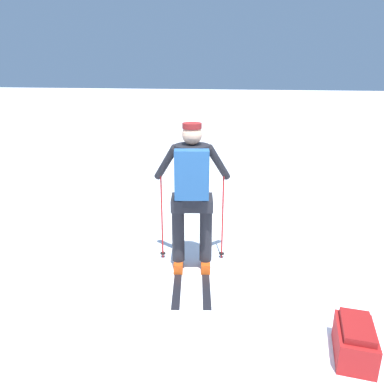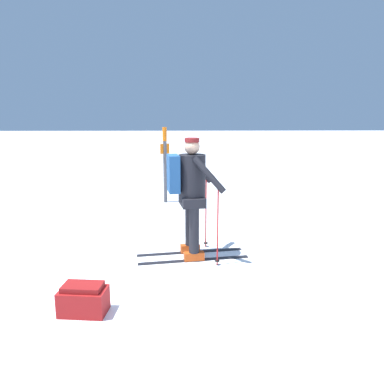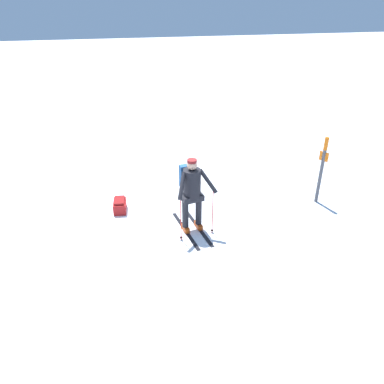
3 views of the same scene
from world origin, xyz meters
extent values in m
plane|color=white|center=(0.00, 0.00, 0.00)|extent=(80.00, 80.00, 0.00)
cube|color=black|center=(0.60, 0.78, 0.01)|extent=(1.66, 0.35, 0.01)
cube|color=#C64714|center=(0.60, 0.78, 0.07)|extent=(0.31, 0.16, 0.12)
cylinder|color=black|center=(0.60, 0.78, 0.51)|extent=(0.15, 0.15, 0.75)
cube|color=black|center=(0.65, 0.45, 0.01)|extent=(1.66, 0.35, 0.01)
cube|color=#C64714|center=(0.65, 0.45, 0.07)|extent=(0.31, 0.16, 0.12)
cylinder|color=black|center=(0.65, 0.45, 0.51)|extent=(0.15, 0.15, 0.75)
cube|color=black|center=(0.62, 0.61, 0.88)|extent=(0.41, 0.53, 0.14)
cylinder|color=black|center=(0.62, 0.61, 1.22)|extent=(0.40, 0.40, 0.68)
sphere|color=tan|center=(0.62, 0.61, 1.68)|extent=(0.23, 0.23, 0.23)
cylinder|color=maroon|center=(0.62, 0.61, 1.78)|extent=(0.21, 0.21, 0.06)
cube|color=navy|center=(0.35, 0.57, 1.30)|extent=(0.21, 0.39, 0.54)
cylinder|color=red|center=(0.86, 1.04, 0.59)|extent=(0.02, 0.02, 1.17)
cylinder|color=black|center=(0.86, 1.04, 0.06)|extent=(0.07, 0.07, 0.01)
cylinder|color=black|center=(0.76, 0.95, 1.31)|extent=(0.43, 0.41, 0.51)
cylinder|color=red|center=(0.98, 0.28, 0.59)|extent=(0.02, 0.02, 1.17)
cylinder|color=black|center=(0.98, 0.28, 0.06)|extent=(0.07, 0.07, 0.01)
cylinder|color=black|center=(0.85, 0.34, 1.31)|extent=(0.50, 0.29, 0.51)
cube|color=maroon|center=(-0.60, -1.01, 0.14)|extent=(0.53, 0.36, 0.28)
cube|color=maroon|center=(-0.60, -1.01, 0.31)|extent=(0.45, 0.29, 0.06)
camera|label=1|loc=(-3.42, -0.07, 2.39)|focal=35.00mm
camera|label=2|loc=(0.50, -4.79, 2.17)|focal=35.00mm
camera|label=3|loc=(7.86, -1.02, 5.03)|focal=35.00mm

